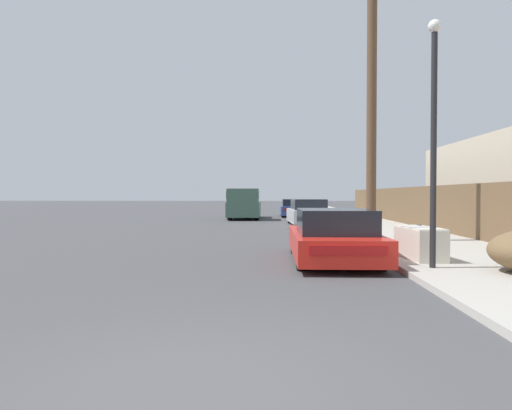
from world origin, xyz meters
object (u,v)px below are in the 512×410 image
parked_sports_car_red (333,237)px  car_parked_far (293,208)px  car_parked_mid (308,213)px  pickup_truck (244,204)px  utility_pole (372,88)px  street_lamp (434,125)px  discarded_fridge (420,243)px

parked_sports_car_red → car_parked_far: bearing=89.8°
car_parked_mid → pickup_truck: 6.60m
car_parked_far → utility_pole: (1.74, -18.36, 4.36)m
car_parked_mid → utility_pole: bearing=-85.3°
street_lamp → parked_sports_car_red: bearing=138.5°
parked_sports_car_red → utility_pole: 6.04m
car_parked_mid → street_lamp: bearing=-87.9°
car_parked_mid → street_lamp: (1.43, -14.58, 2.34)m
utility_pole → pickup_truck: bearing=108.9°
car_parked_mid → pickup_truck: size_ratio=0.72×
parked_sports_car_red → pickup_truck: 18.76m
utility_pole → car_parked_far: bearing=95.4°
parked_sports_car_red → pickup_truck: bearing=99.9°
car_parked_mid → utility_pole: (1.32, -9.20, 4.32)m
discarded_fridge → utility_pole: bearing=88.7°
pickup_truck → utility_pole: size_ratio=0.61×
car_parked_far → utility_pole: 18.95m
utility_pole → street_lamp: size_ratio=1.92×
parked_sports_car_red → pickup_truck: size_ratio=0.78×
discarded_fridge → street_lamp: 2.79m
pickup_truck → street_lamp: street_lamp is taller
discarded_fridge → parked_sports_car_red: parked_sports_car_red is taller
car_parked_mid → utility_pole: utility_pole is taller
discarded_fridge → street_lamp: (-0.15, -1.28, 2.48)m
parked_sports_car_red → car_parked_far: size_ratio=0.99×
utility_pole → car_parked_mid: bearing=98.2°
discarded_fridge → street_lamp: street_lamp is taller
car_parked_mid → pickup_truck: bearing=120.7°
car_parked_mid → pickup_truck: (-3.70, 5.45, 0.34)m
discarded_fridge → utility_pole: (-0.25, 4.10, 4.47)m
pickup_truck → street_lamp: 20.78m
car_parked_far → pickup_truck: bearing=-132.3°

